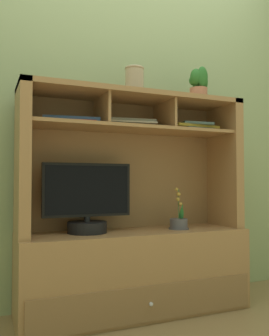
{
  "coord_description": "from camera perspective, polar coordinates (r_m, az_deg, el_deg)",
  "views": [
    {
      "loc": [
        -0.85,
        -2.04,
        0.79
      ],
      "look_at": [
        0.0,
        0.0,
        0.87
      ],
      "focal_mm": 38.67,
      "sensor_mm": 36.0,
      "label": 1
    }
  ],
  "objects": [
    {
      "name": "tv_monitor",
      "position": [
        2.14,
        -7.46,
        -5.7
      ],
      "size": [
        0.52,
        0.23,
        0.41
      ],
      "color": "black",
      "rests_on": "media_console"
    },
    {
      "name": "magazine_stack_right",
      "position": [
        2.15,
        -10.05,
        7.24
      ],
      "size": [
        0.34,
        0.25,
        0.03
      ],
      "color": "#AA3025",
      "rests_on": "media_console"
    },
    {
      "name": "potted_orchid",
      "position": [
        2.32,
        6.99,
        -8.53
      ],
      "size": [
        0.13,
        0.13,
        0.26
      ],
      "color": "#525058",
      "rests_on": "media_console"
    },
    {
      "name": "magazine_stack_left",
      "position": [
        2.44,
        9.31,
        6.36
      ],
      "size": [
        0.34,
        0.2,
        0.05
      ],
      "color": "#2F434E",
      "rests_on": "media_console"
    },
    {
      "name": "ceramic_vase",
      "position": [
        2.3,
        -0.02,
        13.59
      ],
      "size": [
        0.12,
        0.12,
        0.17
      ],
      "color": "tan",
      "rests_on": "media_console"
    },
    {
      "name": "magazine_stack_centre",
      "position": [
        2.28,
        -1.15,
        6.91
      ],
      "size": [
        0.35,
        0.25,
        0.05
      ],
      "color": "#353248",
      "rests_on": "media_console"
    },
    {
      "name": "media_console",
      "position": [
        2.25,
        -0.07,
        -11.91
      ],
      "size": [
        1.38,
        0.46,
        1.33
      ],
      "color": "#A27447",
      "rests_on": "ground"
    },
    {
      "name": "floor_plane",
      "position": [
        2.35,
        -0.0,
        -21.94
      ],
      "size": [
        6.0,
        6.0,
        0.02
      ],
      "primitive_type": "cube",
      "color": "olive",
      "rests_on": "ground"
    },
    {
      "name": "back_wall",
      "position": [
        2.52,
        -2.21,
        11.94
      ],
      "size": [
        6.0,
        0.02,
        2.8
      ],
      "primitive_type": "cube",
      "color": "#90A370",
      "rests_on": "ground"
    },
    {
      "name": "potted_succulent",
      "position": [
        2.48,
        10.04,
        12.68
      ],
      "size": [
        0.14,
        0.13,
        0.21
      ],
      "color": "#B66D50",
      "rests_on": "media_console"
    }
  ]
}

